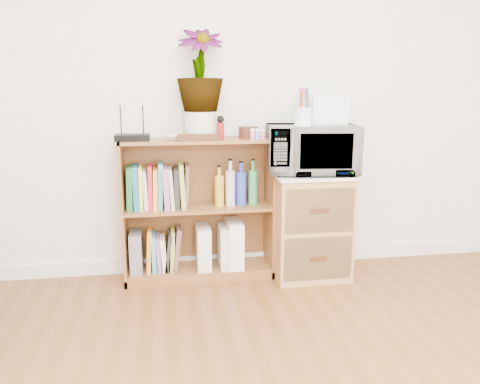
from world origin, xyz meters
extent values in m
cube|color=white|center=(0.00, 2.24, 0.05)|extent=(4.00, 0.02, 0.10)
cube|color=brown|center=(-0.35, 2.10, 0.47)|extent=(1.00, 0.30, 0.95)
cube|color=#9E7542|center=(0.40, 2.02, 0.35)|extent=(0.50, 0.45, 0.70)
imported|color=silver|center=(0.40, 2.02, 0.88)|extent=(0.62, 0.46, 0.32)
cylinder|color=white|center=(0.31, 1.92, 1.10)|extent=(0.11, 0.11, 0.12)
cube|color=white|center=(0.52, 2.10, 1.14)|extent=(0.25, 0.21, 0.20)
cube|color=black|center=(-0.76, 2.08, 0.97)|extent=(0.22, 0.15, 0.04)
imported|color=silver|center=(-0.50, 2.07, 0.97)|extent=(0.13, 0.13, 0.03)
cylinder|color=silver|center=(-0.32, 2.12, 1.04)|extent=(0.21, 0.21, 0.18)
imported|color=#307A31|center=(-0.32, 2.12, 1.39)|extent=(0.29, 0.29, 0.53)
cube|color=#391B0F|center=(-0.35, 2.00, 0.97)|extent=(0.26, 0.07, 0.04)
cylinder|color=maroon|center=(-0.20, 2.06, 1.00)|extent=(0.05, 0.05, 0.11)
cylinder|color=#361B0E|center=(-0.01, 2.11, 0.99)|extent=(0.13, 0.13, 0.08)
cube|color=#CC7193|center=(0.03, 2.01, 0.98)|extent=(0.10, 0.04, 0.05)
cube|color=slate|center=(-0.77, 2.10, 0.20)|extent=(0.08, 0.21, 0.27)
cube|color=white|center=(-0.32, 2.09, 0.21)|extent=(0.09, 0.23, 0.29)
cube|color=silver|center=(-0.17, 2.09, 0.21)|extent=(0.09, 0.23, 0.29)
cube|color=white|center=(-0.11, 2.09, 0.23)|extent=(0.10, 0.25, 0.32)
cube|color=#1C6A2C|center=(-0.79, 2.10, 0.64)|extent=(0.04, 0.20, 0.28)
cube|color=#19659A|center=(-0.75, 2.10, 0.64)|extent=(0.04, 0.20, 0.29)
cube|color=yellow|center=(-0.72, 2.10, 0.64)|extent=(0.02, 0.20, 0.28)
cube|color=beige|center=(-0.69, 2.10, 0.63)|extent=(0.03, 0.20, 0.25)
cube|color=red|center=(-0.66, 2.10, 0.64)|extent=(0.03, 0.20, 0.29)
cube|color=orange|center=(-0.63, 2.10, 0.63)|extent=(0.04, 0.20, 0.27)
cube|color=#48A7AD|center=(-0.60, 2.10, 0.65)|extent=(0.04, 0.20, 0.30)
cube|color=#9C699E|center=(-0.56, 2.10, 0.63)|extent=(0.04, 0.20, 0.27)
cube|color=beige|center=(-0.53, 2.10, 0.63)|extent=(0.04, 0.20, 0.26)
cube|color=#252525|center=(-0.49, 2.10, 0.63)|extent=(0.04, 0.20, 0.26)
cube|color=#ADB654|center=(-0.46, 2.10, 0.64)|extent=(0.04, 0.20, 0.29)
cube|color=brown|center=(-0.43, 2.10, 0.64)|extent=(0.04, 0.20, 0.28)
cylinder|color=gold|center=(-0.21, 2.10, 0.63)|extent=(0.06, 0.06, 0.27)
cylinder|color=silver|center=(-0.14, 2.10, 0.65)|extent=(0.06, 0.06, 0.31)
cylinder|color=#2843BC|center=(-0.06, 2.10, 0.64)|extent=(0.07, 0.07, 0.29)
cylinder|color=#369555|center=(0.02, 2.10, 0.65)|extent=(0.06, 0.06, 0.30)
cube|color=orange|center=(-0.69, 2.10, 0.21)|extent=(0.04, 0.19, 0.29)
cube|color=teal|center=(-0.66, 2.10, 0.19)|extent=(0.03, 0.19, 0.25)
cube|color=#8A5E8D|center=(-0.62, 2.10, 0.19)|extent=(0.03, 0.19, 0.24)
cube|color=beige|center=(-0.59, 2.10, 0.18)|extent=(0.04, 0.19, 0.22)
cube|color=#262626|center=(-0.56, 2.10, 0.20)|extent=(0.06, 0.19, 0.26)
cube|color=#A9B051|center=(-0.53, 2.10, 0.21)|extent=(0.04, 0.19, 0.28)
cube|color=brown|center=(-0.50, 2.10, 0.21)|extent=(0.07, 0.19, 0.29)
camera|label=1|loc=(-0.57, -0.95, 1.26)|focal=35.00mm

